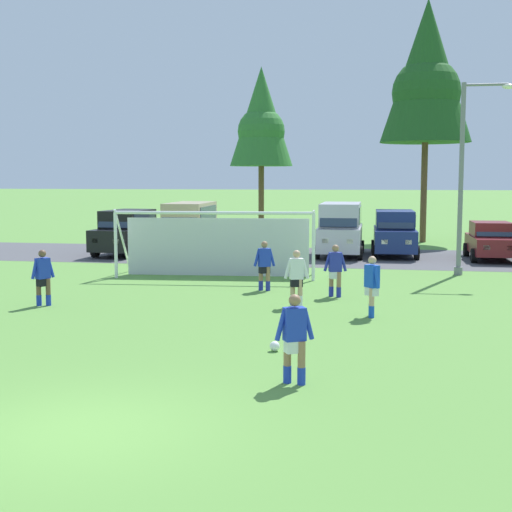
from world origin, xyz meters
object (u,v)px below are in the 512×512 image
at_px(soccer_goal, 217,242).
at_px(player_trailing_back, 264,266).
at_px(player_winger_right, 335,271).
at_px(player_striker_near, 372,286).
at_px(street_lamp, 466,176).
at_px(soccer_ball, 275,346).
at_px(parked_car_slot_right, 491,241).
at_px(parked_car_slot_far_left, 127,232).
at_px(parked_car_slot_center_right, 395,233).
at_px(player_midfield_center, 43,278).
at_px(player_winger_left, 296,278).
at_px(player_defender_far, 295,339).
at_px(parked_car_slot_left, 190,227).
at_px(parked_car_slot_center_left, 252,237).
at_px(parked_car_slot_center, 341,228).

relative_size(soccer_goal, player_trailing_back, 4.60).
relative_size(soccer_goal, player_winger_right, 4.60).
distance_m(player_striker_near, street_lamp, 10.05).
height_order(soccer_ball, parked_car_slot_right, parked_car_slot_right).
relative_size(soccer_goal, parked_car_slot_far_left, 1.60).
bearing_deg(player_winger_right, parked_car_slot_center_right, 80.99).
height_order(player_midfield_center, player_trailing_back, same).
height_order(player_winger_left, street_lamp, street_lamp).
bearing_deg(player_trailing_back, street_lamp, 36.69).
height_order(soccer_goal, parked_car_slot_center_right, soccer_goal).
distance_m(player_midfield_center, player_defender_far, 10.49).
bearing_deg(player_winger_right, street_lamp, 53.04).
bearing_deg(parked_car_slot_far_left, soccer_goal, -47.81).
distance_m(player_midfield_center, parked_car_slot_left, 14.29).
xyz_separation_m(player_winger_right, parked_car_slot_center_left, (-4.75, 11.26, 0.05)).
relative_size(player_midfield_center, player_defender_far, 1.00).
xyz_separation_m(soccer_goal, player_trailing_back, (2.35, -3.04, -0.47)).
height_order(player_defender_far, player_winger_left, same).
xyz_separation_m(player_defender_far, parked_car_slot_far_left, (-10.74, 20.21, 0.29)).
distance_m(player_defender_far, player_winger_left, 7.83).
distance_m(soccer_goal, player_striker_near, 9.14).
relative_size(soccer_goal, parked_car_slot_left, 1.55).
xyz_separation_m(player_striker_near, parked_car_slot_far_left, (-11.98, 13.63, 0.29)).
xyz_separation_m(player_trailing_back, parked_car_slot_center, (1.81, 11.01, 0.52)).
relative_size(player_winger_left, parked_car_slot_center_right, 0.35).
bearing_deg(player_winger_left, parked_car_slot_center, 88.31).
bearing_deg(player_trailing_back, parked_car_slot_far_left, 130.85).
height_order(player_striker_near, player_winger_right, same).
bearing_deg(player_midfield_center, parked_car_slot_center_right, 56.51).
height_order(player_midfield_center, street_lamp, street_lamp).
height_order(soccer_ball, parked_car_slot_far_left, parked_car_slot_far_left).
xyz_separation_m(parked_car_slot_far_left, parked_car_slot_center, (10.21, 1.29, 0.23)).
bearing_deg(player_defender_far, parked_car_slot_right, 73.37).
height_order(player_winger_left, parked_car_slot_far_left, parked_car_slot_far_left).
relative_size(parked_car_slot_far_left, street_lamp, 0.65).
relative_size(player_winger_right, street_lamp, 0.23).
height_order(player_defender_far, parked_car_slot_center_left, parked_car_slot_center_left).
height_order(player_midfield_center, player_winger_right, same).
height_order(parked_car_slot_far_left, parked_car_slot_center_right, same).
bearing_deg(parked_car_slot_center, player_defender_far, -88.60).
distance_m(player_midfield_center, parked_car_slot_center_right, 18.50).
bearing_deg(player_trailing_back, player_midfield_center, -146.15).
xyz_separation_m(parked_car_slot_left, parked_car_slot_right, (14.07, 0.26, -0.47)).
xyz_separation_m(parked_car_slot_center, street_lamp, (5.07, -5.89, 2.42)).
distance_m(parked_car_slot_left, street_lamp, 13.59).
height_order(parked_car_slot_far_left, street_lamp, street_lamp).
height_order(player_striker_near, parked_car_slot_far_left, parked_car_slot_far_left).
bearing_deg(player_winger_left, parked_car_slot_center_left, 105.98).
height_order(parked_car_slot_left, street_lamp, street_lamp).
height_order(parked_car_slot_left, parked_car_slot_center, same).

